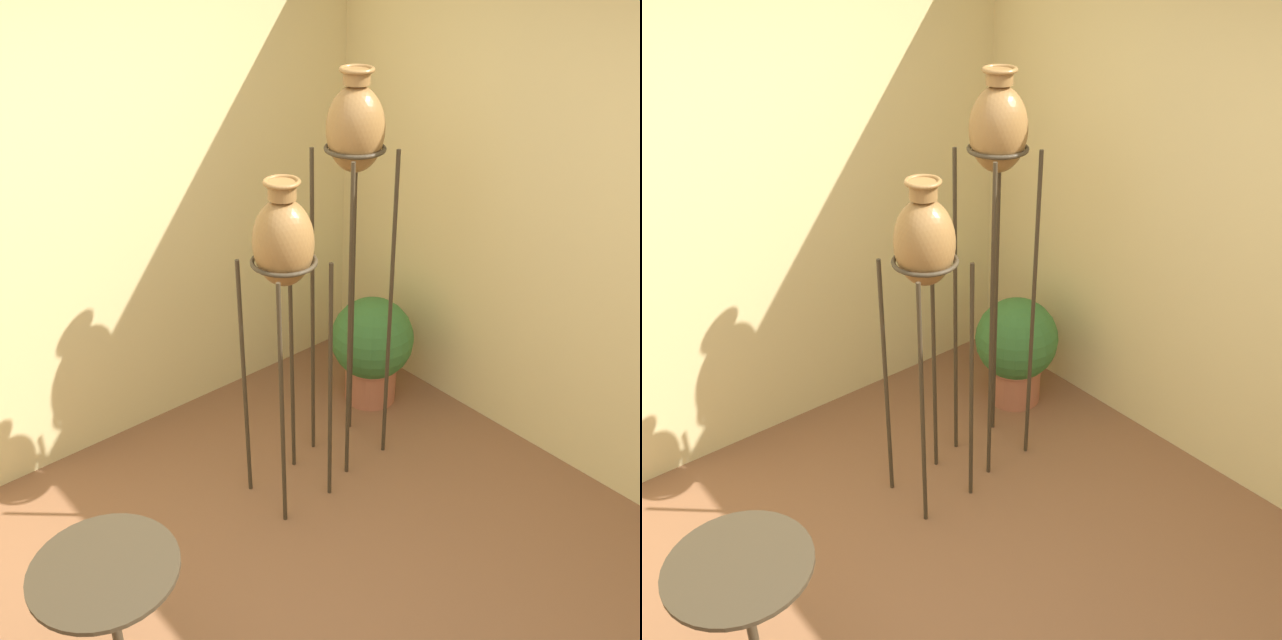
{
  "view_description": "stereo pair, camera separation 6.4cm",
  "coord_description": "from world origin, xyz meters",
  "views": [
    {
      "loc": [
        -1.11,
        -1.37,
        2.64
      ],
      "look_at": [
        0.88,
        0.95,
        0.9
      ],
      "focal_mm": 42.0,
      "sensor_mm": 36.0,
      "label": 1
    },
    {
      "loc": [
        -1.06,
        -1.41,
        2.64
      ],
      "look_at": [
        0.88,
        0.95,
        0.9
      ],
      "focal_mm": 42.0,
      "sensor_mm": 36.0,
      "label": 2
    }
  ],
  "objects": [
    {
      "name": "wall_back",
      "position": [
        0.0,
        1.94,
        1.35
      ],
      "size": [
        7.82,
        0.06,
        2.7
      ],
      "color": "beige",
      "rests_on": "ground_plane"
    },
    {
      "name": "vase_stand_tall",
      "position": [
        1.11,
        0.97,
        1.69
      ],
      "size": [
        0.29,
        0.29,
        2.02
      ],
      "color": "#382D1E",
      "rests_on": "ground_plane"
    },
    {
      "name": "vase_stand_medium",
      "position": [
        0.66,
        0.92,
        1.33
      ],
      "size": [
        0.31,
        0.31,
        1.65
      ],
      "color": "#382D1E",
      "rests_on": "ground_plane"
    },
    {
      "name": "side_table",
      "position": [
        -0.53,
        0.38,
        0.54
      ],
      "size": [
        0.49,
        0.49,
        0.74
      ],
      "color": "#382D1E",
      "rests_on": "ground_plane"
    },
    {
      "name": "potted_plant",
      "position": [
        1.54,
        1.24,
        0.36
      ],
      "size": [
        0.48,
        0.48,
        0.65
      ],
      "color": "#B26647",
      "rests_on": "ground_plane"
    }
  ]
}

